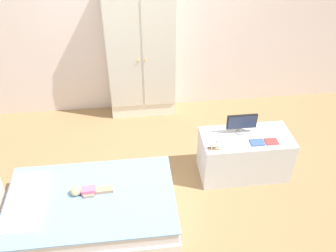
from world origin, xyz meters
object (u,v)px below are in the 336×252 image
at_px(book_blue, 257,142).
at_px(book_red, 271,141).
at_px(tv_stand, 244,155).
at_px(doll, 84,191).
at_px(rocking_horse_toy, 215,144).
at_px(wardrobe, 141,55).
at_px(tv_monitor, 242,122).
at_px(bed, 92,207).

bearing_deg(book_blue, book_red, 0.00).
bearing_deg(book_red, tv_stand, 154.97).
relative_size(doll, book_blue, 2.86).
distance_m(tv_stand, rocking_horse_toy, 0.50).
relative_size(book_blue, book_red, 1.06).
bearing_deg(wardrobe, doll, -111.44).
height_order(wardrobe, tv_monitor, wardrobe).
xyz_separation_m(wardrobe, tv_monitor, (0.94, -1.21, -0.22)).
height_order(book_blue, book_red, book_blue).
height_order(doll, book_red, book_red).
relative_size(bed, wardrobe, 0.93).
bearing_deg(doll, tv_stand, 12.86).
bearing_deg(wardrobe, rocking_horse_toy, -66.58).
relative_size(tv_stand, book_red, 7.20).
xyz_separation_m(tv_monitor, book_red, (0.27, -0.18, -0.13)).
xyz_separation_m(tv_stand, book_red, (0.22, -0.10, 0.25)).
relative_size(bed, book_blue, 11.45).
relative_size(tv_stand, rocking_horse_toy, 7.54).
bearing_deg(book_red, tv_monitor, 146.37).
bearing_deg(bed, doll, 132.60).
bearing_deg(wardrobe, tv_stand, -52.30).
bearing_deg(tv_monitor, book_red, -33.63).
bearing_deg(rocking_horse_toy, doll, -169.74).
bearing_deg(wardrobe, book_blue, -52.54).
height_order(doll, wardrobe, wardrobe).
xyz_separation_m(tv_monitor, rocking_horse_toy, (-0.32, -0.22, -0.07)).
distance_m(bed, tv_monitor, 1.70).
distance_m(wardrobe, book_blue, 1.78).
bearing_deg(tv_stand, wardrobe, 127.70).
xyz_separation_m(bed, tv_stand, (1.59, 0.44, 0.11)).
bearing_deg(book_blue, wardrobe, 127.46).
xyz_separation_m(bed, wardrobe, (0.60, 1.72, 0.71)).
height_order(doll, book_blue, book_blue).
distance_m(tv_stand, book_blue, 0.28).
height_order(wardrobe, rocking_horse_toy, wardrobe).
height_order(tv_monitor, rocking_horse_toy, tv_monitor).
bearing_deg(bed, book_blue, 11.46).
relative_size(doll, tv_stand, 0.42).
relative_size(rocking_horse_toy, book_red, 0.95).
height_order(bed, tv_monitor, tv_monitor).
xyz_separation_m(doll, wardrobe, (0.65, 1.66, 0.54)).
distance_m(tv_monitor, book_blue, 0.25).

